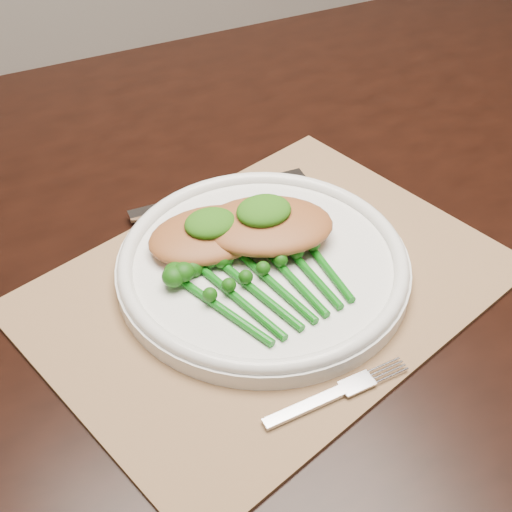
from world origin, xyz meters
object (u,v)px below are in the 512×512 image
object	(u,v)px
dining_table	(285,392)
broccolini_bundle	(275,285)
dinner_plate	(263,264)
chicken_fillet_left	(209,235)
placemat	(269,287)

from	to	relation	value
dining_table	broccolini_bundle	bearing A→B (deg)	-124.07
dinner_plate	chicken_fillet_left	size ratio (longest dim) A/B	2.34
chicken_fillet_left	broccolini_bundle	world-z (taller)	chicken_fillet_left
dining_table	dinner_plate	bearing A→B (deg)	-131.01
chicken_fillet_left	dining_table	bearing A→B (deg)	27.60
dining_table	dinner_plate	size ratio (longest dim) A/B	5.57
dinner_plate	chicken_fillet_left	world-z (taller)	chicken_fillet_left
broccolini_bundle	dining_table	bearing A→B (deg)	45.76
dining_table	chicken_fillet_left	distance (m)	0.43
dinner_plate	chicken_fillet_left	distance (m)	0.06
dining_table	chicken_fillet_left	bearing A→B (deg)	-156.26
dining_table	placemat	xyz separation A→B (m)	(-0.08, -0.13, 0.37)
dining_table	placemat	distance (m)	0.41
dinner_plate	dining_table	bearing A→B (deg)	53.57
chicken_fillet_left	placemat	bearing A→B (deg)	-56.58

